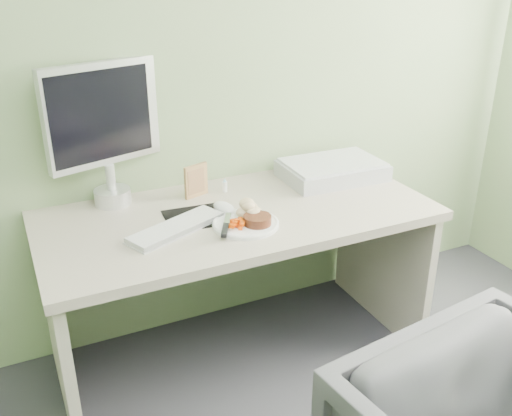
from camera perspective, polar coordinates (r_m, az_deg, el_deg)
name	(u,v)px	position (r m, az deg, el deg)	size (l,w,h in m)	color
wall_back	(200,43)	(2.49, -5.61, 16.12)	(3.50, 3.50, 0.00)	gray
desk	(238,251)	(2.41, -1.77, -4.28)	(1.60, 0.75, 0.73)	#A99F8D
plate	(246,224)	(2.21, -1.04, -1.61)	(0.26, 0.26, 0.01)	white
steak	(257,220)	(2.18, 0.14, -1.19)	(0.11, 0.11, 0.03)	black
potato_pile	(248,209)	(2.24, -0.76, -0.10)	(0.12, 0.09, 0.06)	tan
carrot_heap	(236,223)	(2.16, -2.02, -1.46)	(0.06, 0.05, 0.04)	#D84104
steak_knife	(226,226)	(2.15, -3.03, -1.79)	(0.13, 0.23, 0.02)	silver
mousepad	(196,217)	(2.29, -5.99, -0.91)	(0.24, 0.21, 0.00)	black
keyboard	(176,227)	(2.18, -7.98, -1.89)	(0.40, 0.12, 0.02)	white
computer_mouse	(224,208)	(2.31, -3.21, 0.01)	(0.07, 0.12, 0.04)	white
photo_frame	(196,181)	(2.46, -6.02, 2.73)	(0.12, 0.01, 0.14)	#966B46
eyedrop_bottle	(225,186)	(2.51, -3.14, 2.25)	(0.02, 0.02, 0.06)	white
scanner	(332,171)	(2.68, 7.62, 3.72)	(0.46, 0.31, 0.07)	#B2B3B9
monitor	(104,127)	(2.38, -14.97, 7.87)	(0.48, 0.20, 0.58)	silver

